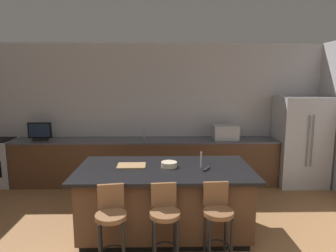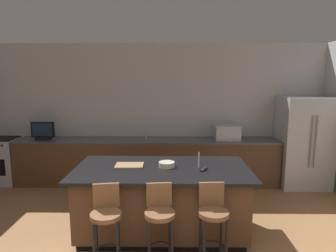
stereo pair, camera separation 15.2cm
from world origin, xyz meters
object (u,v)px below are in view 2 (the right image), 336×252
bar_stool_left (106,221)px  fruit_bowl (167,164)px  bar_stool_center (160,219)px  bar_stool_right (213,218)px  range_oven (1,161)px  kitchen_island (162,200)px  tv_monitor (43,132)px  refrigerator (303,142)px  cell_phone (170,165)px  cutting_board (129,165)px  microwave (227,133)px  tv_remote (204,169)px

bar_stool_left → fruit_bowl: fruit_bowl is taller
bar_stool_center → bar_stool_right: (0.60, 0.03, -0.00)m
range_oven → bar_stool_left: size_ratio=0.96×
bar_stool_right → fruit_bowl: size_ratio=4.37×
range_oven → bar_stool_left: 3.90m
kitchen_island → tv_monitor: tv_monitor is taller
refrigerator → bar_stool_left: size_ratio=1.83×
tv_monitor → bar_stool_right: tv_monitor is taller
bar_stool_center → cell_phone: (0.11, 0.85, 0.37)m
tv_monitor → cutting_board: (1.97, -1.79, -0.14)m
bar_stool_right → bar_stool_center: bearing=179.3°
fruit_bowl → cell_phone: 0.08m
microwave → range_oven: bearing=-180.0°
bar_stool_left → bar_stool_center: 0.59m
fruit_bowl → cell_phone: fruit_bowl is taller
bar_stool_left → tv_remote: bar_stool_left is taller
refrigerator → bar_stool_left: refrigerator is taller
bar_stool_left → bar_stool_right: 1.18m
bar_stool_center → cell_phone: bar_stool_center is taller
tv_remote → cutting_board: bearing=-161.8°
bar_stool_center → cell_phone: size_ratio=6.32×
tv_monitor → kitchen_island: bearing=-37.7°
microwave → bar_stool_left: 3.33m
bar_stool_center → cutting_board: bearing=112.9°
cutting_board → cell_phone: bearing=1.7°
refrigerator → cutting_board: (-3.17, -1.77, 0.05)m
range_oven → fruit_bowl: (3.42, -1.89, 0.50)m
refrigerator → tv_monitor: refrigerator is taller
refrigerator → cell_phone: size_ratio=11.77×
tv_monitor → bar_stool_left: size_ratio=0.47×
range_oven → tv_monitor: (0.93, -0.05, 0.61)m
tv_monitor → fruit_bowl: tv_monitor is taller
bar_stool_center → tv_remote: 0.94m
bar_stool_right → cutting_board: same height
fruit_bowl → kitchen_island: bearing=-148.3°
tv_monitor → cell_phone: 3.09m
bar_stool_center → refrigerator: bearing=38.2°
refrigerator → cutting_board: size_ratio=4.61×
cutting_board → microwave: bearing=47.6°
range_oven → fruit_bowl: 3.93m
microwave → bar_stool_left: size_ratio=0.50×
tv_monitor → bar_stool_right: 4.01m
microwave → cutting_board: bearing=-132.4°
tv_monitor → bar_stool_center: bearing=-47.3°
cutting_board → bar_stool_left: bearing=-98.4°
bar_stool_left → bar_stool_right: size_ratio=1.02×
bar_stool_center → tv_remote: size_ratio=5.57×
bar_stool_left → bar_stool_center: size_ratio=1.02×
range_oven → bar_stool_right: bearing=-33.8°
bar_stool_left → fruit_bowl: bearing=44.1°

